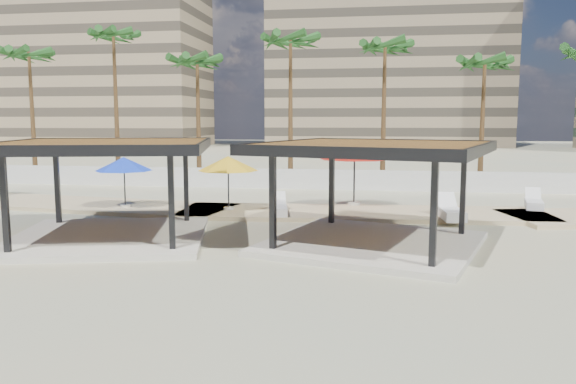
# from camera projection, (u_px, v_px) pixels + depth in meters

# --- Properties ---
(ground) EXTENTS (200.00, 200.00, 0.00)m
(ground) POSITION_uv_depth(u_px,v_px,m) (293.00, 249.00, 18.18)
(ground) COLOR tan
(ground) RESTS_ON ground
(promenade) EXTENTS (44.45, 7.97, 0.24)m
(promenade) POSITION_uv_depth(u_px,v_px,m) (362.00, 211.00, 25.37)
(promenade) COLOR #C6B284
(promenade) RESTS_ON ground
(boundary_wall) EXTENTS (56.00, 0.30, 1.20)m
(boundary_wall) POSITION_uv_depth(u_px,v_px,m) (332.00, 180.00, 33.78)
(boundary_wall) COLOR silver
(boundary_wall) RESTS_ON ground
(building_west) EXTENTS (34.00, 16.00, 32.40)m
(building_west) POSITION_uv_depth(u_px,v_px,m) (96.00, 50.00, 89.37)
(building_west) COLOR #937F60
(building_west) RESTS_ON ground
(building_mid) EXTENTS (38.00, 16.00, 30.40)m
(building_mid) POSITION_uv_depth(u_px,v_px,m) (387.00, 58.00, 92.16)
(building_mid) COLOR #847259
(building_mid) RESTS_ON ground
(pavilion_central) EXTENTS (8.49, 8.49, 3.45)m
(pavilion_central) POSITION_uv_depth(u_px,v_px,m) (374.00, 185.00, 18.36)
(pavilion_central) COLOR beige
(pavilion_central) RESTS_ON ground
(pavilion_west) EXTENTS (8.27, 8.27, 3.46)m
(pavilion_west) POSITION_uv_depth(u_px,v_px,m) (107.00, 181.00, 19.42)
(pavilion_west) COLOR beige
(pavilion_west) RESTS_ON ground
(umbrella_b) EXTENTS (3.21, 3.21, 2.40)m
(umbrella_b) POSITION_uv_depth(u_px,v_px,m) (228.00, 164.00, 24.90)
(umbrella_b) COLOR beige
(umbrella_b) RESTS_ON promenade
(umbrella_c) EXTENTS (3.78, 3.78, 2.97)m
(umbrella_c) POSITION_uv_depth(u_px,v_px,m) (355.00, 151.00, 26.25)
(umbrella_c) COLOR beige
(umbrella_c) RESTS_ON promenade
(umbrella_f) EXTENTS (3.31, 3.31, 2.31)m
(umbrella_f) POSITION_uv_depth(u_px,v_px,m) (124.00, 164.00, 25.63)
(umbrella_f) COLOR beige
(umbrella_f) RESTS_ON promenade
(lounger_a) EXTENTS (1.11, 2.29, 0.83)m
(lounger_a) POSITION_uv_depth(u_px,v_px,m) (278.00, 209.00, 24.10)
(lounger_a) COLOR white
(lounger_a) RESTS_ON promenade
(lounger_b) EXTENTS (1.01, 2.50, 0.92)m
(lounger_b) POSITION_uv_depth(u_px,v_px,m) (450.00, 212.00, 22.99)
(lounger_b) COLOR white
(lounger_b) RESTS_ON promenade
(lounger_c) EXTENTS (1.09, 2.27, 0.83)m
(lounger_c) POSITION_uv_depth(u_px,v_px,m) (534.00, 203.00, 25.68)
(lounger_c) COLOR white
(lounger_c) RESTS_ON promenade
(palm_a) EXTENTS (3.00, 3.00, 9.44)m
(palm_a) POSITION_uv_depth(u_px,v_px,m) (29.00, 60.00, 38.31)
(palm_a) COLOR brown
(palm_a) RESTS_ON ground
(palm_b) EXTENTS (3.00, 3.00, 10.65)m
(palm_b) POSITION_uv_depth(u_px,v_px,m) (114.00, 42.00, 37.63)
(palm_b) COLOR brown
(palm_b) RESTS_ON ground
(palm_c) EXTENTS (3.00, 3.00, 8.76)m
(palm_c) POSITION_uv_depth(u_px,v_px,m) (197.00, 66.00, 36.34)
(palm_c) COLOR brown
(palm_c) RESTS_ON ground
(palm_d) EXTENTS (3.00, 3.00, 10.05)m
(palm_d) POSITION_uv_depth(u_px,v_px,m) (291.00, 47.00, 36.04)
(palm_d) COLOR brown
(palm_d) RESTS_ON ground
(palm_e) EXTENTS (3.00, 3.00, 9.47)m
(palm_e) POSITION_uv_depth(u_px,v_px,m) (385.00, 53.00, 34.69)
(palm_e) COLOR brown
(palm_e) RESTS_ON ground
(palm_f) EXTENTS (3.00, 3.00, 8.42)m
(palm_f) POSITION_uv_depth(u_px,v_px,m) (485.00, 68.00, 34.08)
(palm_f) COLOR brown
(palm_f) RESTS_ON ground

